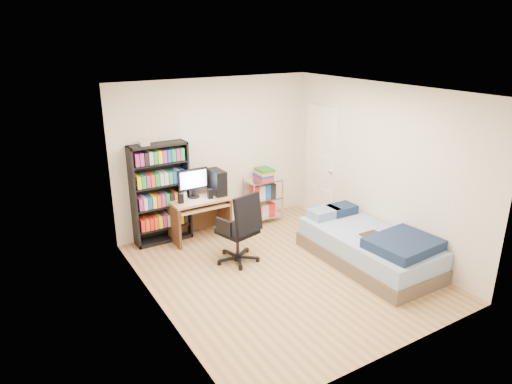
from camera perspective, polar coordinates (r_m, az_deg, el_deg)
room at (r=5.97m, az=3.48°, el=0.58°), size 3.58×4.08×2.58m
media_shelf at (r=7.23m, az=-11.84°, el=-0.06°), size 0.89×0.30×1.65m
computer_desk at (r=7.35m, az=-6.63°, el=-1.05°), size 0.92×0.53×1.15m
office_chair at (r=6.60m, az=-2.04°, el=-6.04°), size 0.77×0.77×1.06m
wire_cart at (r=7.90m, az=0.86°, el=0.55°), size 0.60×0.44×0.95m
bed at (r=6.78m, az=13.99°, el=-6.67°), size 1.03×2.07×0.59m
door at (r=8.07m, az=8.15°, el=3.57°), size 0.12×0.80×2.00m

